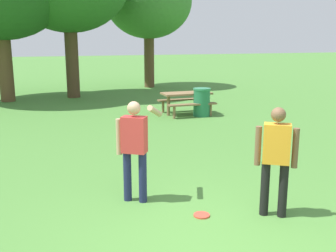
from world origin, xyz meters
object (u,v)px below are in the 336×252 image
(person_catcher, at_px, (135,144))
(frisbee, at_px, (202,215))
(person_thrower, at_px, (276,155))
(picnic_table_near, at_px, (186,98))
(trash_can_beside_table, at_px, (202,102))
(tree_back_left, at_px, (149,2))

(person_catcher, relative_size, frisbee, 6.77)
(person_thrower, bearing_deg, picnic_table_near, 76.31)
(person_catcher, xyz_separation_m, trash_can_beside_table, (4.08, 6.25, -0.48))
(picnic_table_near, xyz_separation_m, trash_can_beside_table, (0.37, -0.47, -0.08))
(frisbee, xyz_separation_m, trash_can_beside_table, (3.31, 7.15, 0.47))
(frisbee, distance_m, picnic_table_near, 8.19)
(person_catcher, bearing_deg, tree_back_left, 71.66)
(picnic_table_near, bearing_deg, frisbee, -111.13)
(frisbee, relative_size, trash_can_beside_table, 0.25)
(frisbee, bearing_deg, person_thrower, -18.76)
(person_thrower, height_order, tree_back_left, tree_back_left)
(trash_can_beside_table, bearing_deg, person_catcher, -123.13)
(frisbee, distance_m, trash_can_beside_table, 7.89)
(person_thrower, relative_size, trash_can_beside_table, 1.71)
(person_thrower, bearing_deg, trash_can_beside_table, 72.88)
(person_thrower, relative_size, frisbee, 6.77)
(trash_can_beside_table, bearing_deg, tree_back_left, 84.31)
(person_thrower, relative_size, picnic_table_near, 0.95)
(person_thrower, distance_m, person_catcher, 2.16)
(person_catcher, height_order, picnic_table_near, person_catcher)
(tree_back_left, bearing_deg, person_thrower, -101.10)
(person_catcher, bearing_deg, person_thrower, -35.04)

